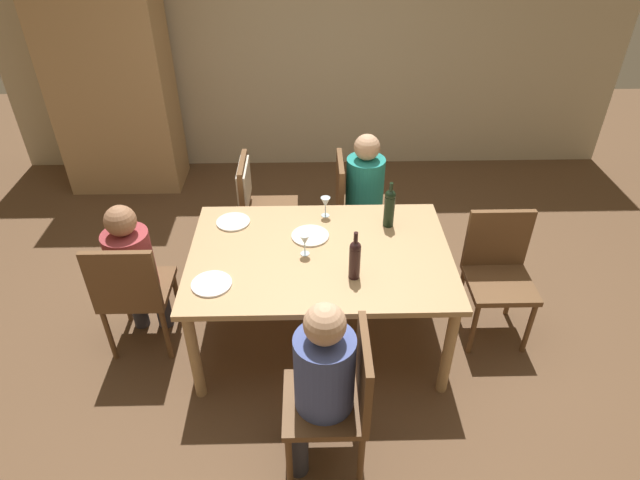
{
  "coord_description": "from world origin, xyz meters",
  "views": [
    {
      "loc": [
        -0.07,
        -2.77,
        2.82
      ],
      "look_at": [
        0.0,
        0.0,
        0.85
      ],
      "focal_mm": 30.01,
      "sensor_mm": 36.0,
      "label": 1
    }
  ],
  "objects_px": {
    "person_man_guest": "(319,378)",
    "dinner_plate_guest_right": "(310,236)",
    "chair_left_end": "(132,289)",
    "person_man_bearded": "(368,190)",
    "chair_far_right": "(353,203)",
    "chair_near": "(341,394)",
    "chair_right_end": "(498,267)",
    "wine_glass_centre": "(325,203)",
    "wine_glass_near_left": "(305,240)",
    "person_woman_host": "(133,265)",
    "wine_bottle_dark_red": "(355,258)",
    "dinner_plate_host": "(212,284)",
    "dining_table": "(320,262)",
    "chair_far_left": "(255,197)",
    "armoire_cabinet": "(111,80)",
    "dinner_plate_guest_left": "(233,222)",
    "wine_bottle_tall_green": "(389,207)"
  },
  "relations": [
    {
      "from": "chair_far_right",
      "to": "chair_near",
      "type": "xyz_separation_m",
      "value": [
        -0.21,
        -1.92,
        0.0
      ]
    },
    {
      "from": "armoire_cabinet",
      "to": "chair_far_left",
      "type": "relative_size",
      "value": 2.37
    },
    {
      "from": "chair_right_end",
      "to": "wine_glass_centre",
      "type": "xyz_separation_m",
      "value": [
        -1.18,
        0.35,
        0.32
      ]
    },
    {
      "from": "chair_left_end",
      "to": "dinner_plate_host",
      "type": "relative_size",
      "value": 3.78
    },
    {
      "from": "armoire_cabinet",
      "to": "dinner_plate_guest_left",
      "type": "distance_m",
      "value": 2.41
    },
    {
      "from": "chair_near",
      "to": "wine_bottle_tall_green",
      "type": "bearing_deg",
      "value": -17.26
    },
    {
      "from": "person_woman_host",
      "to": "wine_glass_near_left",
      "type": "height_order",
      "value": "person_woman_host"
    },
    {
      "from": "armoire_cabinet",
      "to": "dinner_plate_guest_left",
      "type": "relative_size",
      "value": 9.26
    },
    {
      "from": "chair_near",
      "to": "dining_table",
      "type": "bearing_deg",
      "value": 5.2
    },
    {
      "from": "dining_table",
      "to": "chair_right_end",
      "type": "bearing_deg",
      "value": 4.06
    },
    {
      "from": "person_woman_host",
      "to": "person_man_guest",
      "type": "xyz_separation_m",
      "value": [
        1.2,
        -0.98,
        0.02
      ]
    },
    {
      "from": "chair_near",
      "to": "person_man_guest",
      "type": "distance_m",
      "value": 0.17
    },
    {
      "from": "chair_left_end",
      "to": "dinner_plate_guest_right",
      "type": "xyz_separation_m",
      "value": [
        1.17,
        0.27,
        0.22
      ]
    },
    {
      "from": "chair_right_end",
      "to": "wine_glass_near_left",
      "type": "relative_size",
      "value": 6.17
    },
    {
      "from": "armoire_cabinet",
      "to": "wine_bottle_dark_red",
      "type": "xyz_separation_m",
      "value": [
        2.15,
        -2.58,
        -0.21
      ]
    },
    {
      "from": "chair_far_right",
      "to": "wine_glass_near_left",
      "type": "height_order",
      "value": "chair_far_right"
    },
    {
      "from": "chair_right_end",
      "to": "wine_glass_centre",
      "type": "height_order",
      "value": "chair_right_end"
    },
    {
      "from": "chair_near",
      "to": "chair_far_right",
      "type": "bearing_deg",
      "value": -6.19
    },
    {
      "from": "chair_right_end",
      "to": "chair_left_end",
      "type": "bearing_deg",
      "value": 4.06
    },
    {
      "from": "wine_glass_near_left",
      "to": "person_man_bearded",
      "type": "bearing_deg",
      "value": 62.45
    },
    {
      "from": "wine_bottle_dark_red",
      "to": "wine_glass_near_left",
      "type": "bearing_deg",
      "value": 141.26
    },
    {
      "from": "chair_near",
      "to": "wine_glass_centre",
      "type": "distance_m",
      "value": 1.43
    },
    {
      "from": "dining_table",
      "to": "wine_bottle_dark_red",
      "type": "distance_m",
      "value": 0.39
    },
    {
      "from": "wine_bottle_dark_red",
      "to": "armoire_cabinet",
      "type": "bearing_deg",
      "value": 129.83
    },
    {
      "from": "dining_table",
      "to": "person_man_guest",
      "type": "relative_size",
      "value": 1.48
    },
    {
      "from": "chair_far_right",
      "to": "wine_glass_centre",
      "type": "distance_m",
      "value": 0.66
    },
    {
      "from": "person_woman_host",
      "to": "chair_left_end",
      "type": "bearing_deg",
      "value": -90.0
    },
    {
      "from": "chair_near",
      "to": "wine_bottle_tall_green",
      "type": "distance_m",
      "value": 1.37
    },
    {
      "from": "armoire_cabinet",
      "to": "wine_glass_near_left",
      "type": "bearing_deg",
      "value": -51.63
    },
    {
      "from": "chair_near",
      "to": "wine_bottle_dark_red",
      "type": "xyz_separation_m",
      "value": [
        0.11,
        0.71,
        0.35
      ]
    },
    {
      "from": "chair_right_end",
      "to": "dinner_plate_guest_right",
      "type": "relative_size",
      "value": 3.62
    },
    {
      "from": "person_woman_host",
      "to": "dinner_plate_host",
      "type": "xyz_separation_m",
      "value": [
        0.57,
        -0.33,
        0.11
      ]
    },
    {
      "from": "chair_left_end",
      "to": "person_man_guest",
      "type": "height_order",
      "value": "person_man_guest"
    },
    {
      "from": "person_man_guest",
      "to": "chair_far_left",
      "type": "bearing_deg",
      "value": 14.07
    },
    {
      "from": "person_man_guest",
      "to": "dinner_plate_guest_right",
      "type": "height_order",
      "value": "person_man_guest"
    },
    {
      "from": "dining_table",
      "to": "chair_far_left",
      "type": "height_order",
      "value": "chair_far_left"
    },
    {
      "from": "chair_far_left",
      "to": "person_man_guest",
      "type": "xyz_separation_m",
      "value": [
        0.48,
        -1.92,
        0.07
      ]
    },
    {
      "from": "chair_left_end",
      "to": "wine_glass_near_left",
      "type": "xyz_separation_m",
      "value": [
        1.13,
        0.08,
        0.32
      ]
    },
    {
      "from": "chair_left_end",
      "to": "chair_far_right",
      "type": "relative_size",
      "value": 1.0
    },
    {
      "from": "armoire_cabinet",
      "to": "person_man_guest",
      "type": "relative_size",
      "value": 1.9
    },
    {
      "from": "chair_left_end",
      "to": "person_man_bearded",
      "type": "relative_size",
      "value": 0.81
    },
    {
      "from": "wine_glass_centre",
      "to": "dining_table",
      "type": "bearing_deg",
      "value": -96.32
    },
    {
      "from": "wine_bottle_dark_red",
      "to": "dinner_plate_host",
      "type": "height_order",
      "value": "wine_bottle_dark_red"
    },
    {
      "from": "wine_glass_near_left",
      "to": "person_woman_host",
      "type": "bearing_deg",
      "value": 178.14
    },
    {
      "from": "chair_far_right",
      "to": "wine_glass_near_left",
      "type": "relative_size",
      "value": 6.17
    },
    {
      "from": "chair_right_end",
      "to": "person_man_guest",
      "type": "distance_m",
      "value": 1.64
    },
    {
      "from": "wine_glass_near_left",
      "to": "dinner_plate_host",
      "type": "relative_size",
      "value": 0.61
    },
    {
      "from": "chair_right_end",
      "to": "dinner_plate_guest_right",
      "type": "bearing_deg",
      "value": -4.15
    },
    {
      "from": "chair_far_left",
      "to": "chair_right_end",
      "type": "relative_size",
      "value": 1.0
    },
    {
      "from": "person_man_guest",
      "to": "wine_bottle_dark_red",
      "type": "relative_size",
      "value": 3.51
    }
  ]
}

